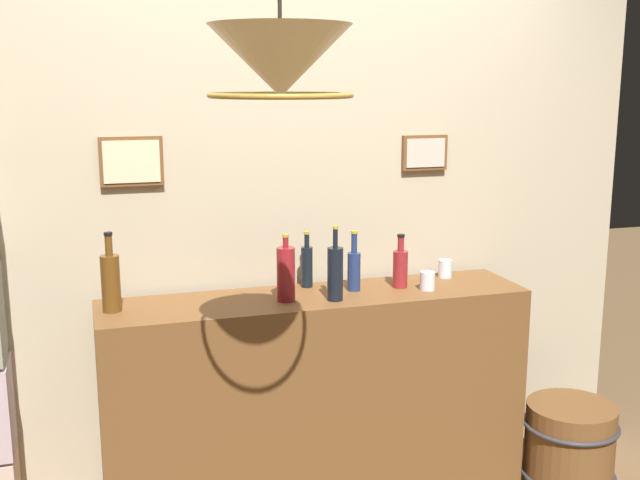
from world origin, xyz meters
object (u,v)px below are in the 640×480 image
liquor_bottle_whiskey (335,273)px  liquor_bottle_vermouth (354,268)px  liquor_bottle_rye (400,267)px  glass_tumbler_rocks (445,269)px  pendant_lamp (280,63)px  liquor_bottle_amaro (307,265)px  liquor_bottle_tequila (286,274)px  wooden_barrel (569,449)px  glass_tumbler_highball (427,281)px  liquor_bottle_vodka (111,281)px

liquor_bottle_whiskey → liquor_bottle_vermouth: bearing=43.9°
liquor_bottle_vermouth → liquor_bottle_rye: liquor_bottle_vermouth is taller
liquor_bottle_whiskey → glass_tumbler_rocks: 0.65m
liquor_bottle_rye → pendant_lamp: (-0.76, -0.87, 0.85)m
liquor_bottle_whiskey → pendant_lamp: (-0.42, -0.76, 0.83)m
liquor_bottle_amaro → pendant_lamp: bearing=-110.2°
liquor_bottle_vermouth → pendant_lamp: 1.34m
liquor_bottle_tequila → liquor_bottle_whiskey: 0.20m
wooden_barrel → liquor_bottle_whiskey: bearing=172.5°
liquor_bottle_tequila → liquor_bottle_rye: (0.54, 0.06, -0.02)m
liquor_bottle_vermouth → liquor_bottle_whiskey: liquor_bottle_whiskey is taller
glass_tumbler_highball → glass_tumbler_rocks: bearing=45.5°
liquor_bottle_whiskey → wooden_barrel: (1.09, -0.14, -0.88)m
wooden_barrel → liquor_bottle_vermouth: bearing=164.7°
liquor_bottle_vermouth → liquor_bottle_tequila: bearing=-167.5°
liquor_bottle_tequila → liquor_bottle_vodka: (-0.69, 0.06, 0.01)m
glass_tumbler_rocks → wooden_barrel: 1.00m
liquor_bottle_tequila → liquor_bottle_vermouth: bearing=12.5°
liquor_bottle_rye → wooden_barrel: (0.75, -0.25, -0.85)m
pendant_lamp → liquor_bottle_whiskey: bearing=61.2°
pendant_lamp → liquor_bottle_tequila: bearing=74.6°
liquor_bottle_tequila → wooden_barrel: bearing=-8.5°
wooden_barrel → pendant_lamp: bearing=-157.6°
pendant_lamp → wooden_barrel: size_ratio=1.17×
liquor_bottle_vermouth → wooden_barrel: bearing=-15.3°
liquor_bottle_vodka → pendant_lamp: pendant_lamp is taller
glass_tumbler_rocks → glass_tumbler_highball: bearing=-134.5°
liquor_bottle_vodka → pendant_lamp: size_ratio=0.63×
liquor_bottle_whiskey → glass_tumbler_highball: bearing=4.7°
liquor_bottle_vermouth → glass_tumbler_rocks: 0.49m
liquor_bottle_tequila → glass_tumbler_rocks: bearing=11.3°
glass_tumbler_highball → liquor_bottle_vermouth: bearing=164.7°
liquor_bottle_rye → glass_tumbler_highball: (0.10, -0.07, -0.05)m
liquor_bottle_amaro → glass_tumbler_rocks: liquor_bottle_amaro is taller
liquor_bottle_whiskey → glass_tumbler_rocks: bearing=19.1°
glass_tumbler_rocks → glass_tumbler_highball: size_ratio=1.03×
liquor_bottle_vodka → liquor_bottle_whiskey: size_ratio=1.02×
glass_tumbler_rocks → liquor_bottle_whiskey: bearing=-160.9°
liquor_bottle_tequila → glass_tumbler_rocks: liquor_bottle_tequila is taller
glass_tumbler_rocks → pendant_lamp: size_ratio=0.16×
liquor_bottle_tequila → liquor_bottle_whiskey: bearing=-13.9°
liquor_bottle_tequila → glass_tumbler_rocks: (0.80, 0.16, -0.07)m
liquor_bottle_rye → glass_tumbler_highball: liquor_bottle_rye is taller
liquor_bottle_vodka → glass_tumbler_highball: liquor_bottle_vodka is taller
liquor_bottle_tequila → glass_tumbler_rocks: 0.82m
liquor_bottle_vodka → pendant_lamp: bearing=-61.7°
pendant_lamp → glass_tumbler_rocks: bearing=43.5°
liquor_bottle_tequila → wooden_barrel: liquor_bottle_tequila is taller
liquor_bottle_tequila → liquor_bottle_whiskey: liquor_bottle_whiskey is taller
liquor_bottle_vermouth → glass_tumbler_highball: (0.31, -0.08, -0.06)m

